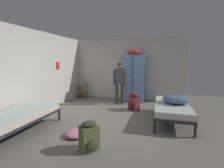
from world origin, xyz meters
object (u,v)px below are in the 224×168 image
object	(u,v)px
bed_left_front	(19,116)
clothes_pile_pink	(76,133)
shelf_unit	(82,90)
lotion_bottle	(83,84)
locker_bank	(133,77)
person_traveler	(120,80)
water_bottle	(81,83)
backpack_maroon	(134,102)
bedding_heap	(176,99)
bed_right	(172,107)
backpack_olive	(89,137)

from	to	relation	value
bed_left_front	clothes_pile_pink	size ratio (longest dim) A/B	3.78
shelf_unit	lotion_bottle	size ratio (longest dim) A/B	4.26
shelf_unit	lotion_bottle	bearing A→B (deg)	-29.74
locker_bank	clothes_pile_pink	bearing A→B (deg)	-100.65
person_traveler	lotion_bottle	world-z (taller)	person_traveler
water_bottle	lotion_bottle	distance (m)	0.17
water_bottle	backpack_maroon	xyz separation A→B (m)	(2.57, -1.29, -0.40)
person_traveler	bedding_heap	bearing A→B (deg)	-33.61
clothes_pile_pink	bedding_heap	bearing A→B (deg)	37.09
shelf_unit	clothes_pile_pink	bearing A→B (deg)	-65.78
water_bottle	lotion_bottle	bearing A→B (deg)	-21.80
bed_left_front	bed_right	bearing A→B (deg)	27.09
bed_right	backpack_maroon	xyz separation A→B (m)	(-1.15, 0.71, -0.12)
bed_left_front	lotion_bottle	world-z (taller)	lotion_bottle
locker_bank	bed_left_front	distance (m)	4.30
locker_bank	backpack_maroon	distance (m)	1.51
locker_bank	bedding_heap	xyz separation A→B (m)	(1.47, -1.96, -0.37)
shelf_unit	backpack_maroon	xyz separation A→B (m)	(2.49, -1.27, -0.09)
person_traveler	backpack_olive	xyz separation A→B (m)	(0.24, -3.32, -0.67)
lotion_bottle	shelf_unit	bearing A→B (deg)	150.26
shelf_unit	bedding_heap	world-z (taller)	bedding_heap
person_traveler	backpack_maroon	world-z (taller)	person_traveler
backpack_maroon	water_bottle	bearing A→B (deg)	153.38
bed_left_front	backpack_maroon	distance (m)	3.31
locker_bank	bed_right	distance (m)	2.52
bedding_heap	water_bottle	size ratio (longest dim) A/B	3.49
locker_bank	shelf_unit	distance (m)	2.34
bed_left_front	person_traveler	xyz separation A→B (m)	(1.61, 3.05, 0.55)
locker_bank	water_bottle	distance (m)	2.36
clothes_pile_pink	shelf_unit	bearing A→B (deg)	114.22
water_bottle	backpack_olive	xyz separation A→B (m)	(2.18, -4.00, -0.40)
bedding_heap	person_traveler	xyz separation A→B (m)	(-1.88, 1.25, 0.33)
backpack_olive	backpack_maroon	world-z (taller)	same
bedding_heap	clothes_pile_pink	size ratio (longest dim) A/B	1.46
shelf_unit	backpack_olive	size ratio (longest dim) A/B	1.04
bed_left_front	bed_right	world-z (taller)	same
bedding_heap	backpack_olive	world-z (taller)	bedding_heap
bed_left_front	water_bottle	distance (m)	3.75
bed_left_front	bedding_heap	bearing A→B (deg)	27.36
bedding_heap	lotion_bottle	distance (m)	4.11
bedding_heap	person_traveler	distance (m)	2.28
backpack_olive	locker_bank	bearing A→B (deg)	87.66
bed_right	bedding_heap	world-z (taller)	bedding_heap
bed_right	bedding_heap	bearing A→B (deg)	35.89
clothes_pile_pink	person_traveler	bearing A→B (deg)	84.64
bed_left_front	bedding_heap	size ratio (longest dim) A/B	2.59
water_bottle	bed_left_front	bearing A→B (deg)	-84.94
bedding_heap	clothes_pile_pink	bearing A→B (deg)	-142.91
locker_bank	water_bottle	bearing A→B (deg)	-179.21
bedding_heap	clothes_pile_pink	distance (m)	2.74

